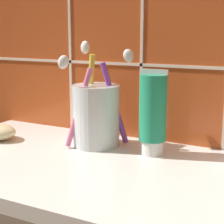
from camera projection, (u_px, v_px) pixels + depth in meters
sink_counter at (92, 169)px, 55.40cm from camera, size 58.28×30.65×2.00cm
tile_wall_backsplash at (136, 36)px, 64.85cm from camera, size 68.28×1.72×40.06cm
toothbrush_cup at (96, 114)px, 62.34cm from camera, size 10.83×8.99×17.44cm
toothpaste_tube at (153, 113)px, 57.60cm from camera, size 4.42×4.21×13.34cm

